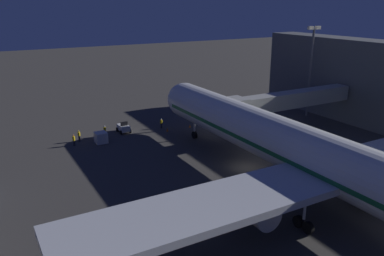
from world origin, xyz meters
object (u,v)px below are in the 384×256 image
Objects in this scene: baggage_tug_spare at (124,128)px; ground_crew_near_nose_gear at (161,123)px; baggage_container_mid_row at (101,138)px; apron_floodlight_mast at (311,65)px; traffic_cone_nose_port at (190,126)px; ground_crew_marshaller_fwd at (74,140)px; jet_bridge at (282,101)px; traffic_cone_nose_starboard at (167,130)px; ground_crew_by_tug at (105,130)px; ground_crew_walking_aft at (79,135)px; airliner_at_gate at (324,161)px.

ground_crew_near_nose_gear is at bearing 171.04° from baggage_tug_spare.
baggage_container_mid_row is 11.64m from ground_crew_near_nose_gear.
apron_floodlight_mast reaches higher than traffic_cone_nose_port.
apron_floodlight_mast is 9.64× the size of ground_crew_marshaller_fwd.
jet_bridge is 45.81× the size of traffic_cone_nose_starboard.
ground_crew_by_tug is (37.75, -7.32, -8.89)m from apron_floodlight_mast.
ground_crew_by_tug reaches higher than traffic_cone_nose_starboard.
baggage_container_mid_row is 1.10× the size of ground_crew_near_nose_gear.
jet_bridge is 14.22m from apron_floodlight_mast.
ground_crew_near_nose_gear is at bearing -39.39° from jet_bridge.
ground_crew_walking_aft is (14.26, -0.12, 0.04)m from ground_crew_near_nose_gear.
ground_crew_near_nose_gear is 0.96× the size of ground_crew_by_tug.
traffic_cone_nose_starboard is at bearing 164.87° from ground_crew_by_tug.
ground_crew_by_tug reaches higher than ground_crew_near_nose_gear.
ground_crew_near_nose_gear is (15.64, -12.84, -4.77)m from jet_bridge.
ground_crew_near_nose_gear is at bearing 179.52° from ground_crew_walking_aft.
airliner_at_gate is at bearing 118.44° from ground_crew_marshaller_fwd.
jet_bridge is 32.93m from ground_crew_walking_aft.
baggage_tug_spare is at bearing -16.10° from traffic_cone_nose_port.
ground_crew_near_nose_gear is (-6.57, 1.04, 0.17)m from baggage_tug_spare.
baggage_tug_spare is 4.93× the size of traffic_cone_nose_port.
airliner_at_gate reaches higher than ground_crew_walking_aft.
ground_crew_walking_aft reaches higher than ground_crew_marshaller_fwd.
traffic_cone_nose_starboard is (2.20, -32.03, -5.33)m from airliner_at_gate.
jet_bridge is 14.36× the size of ground_crew_marshaller_fwd.
ground_crew_near_nose_gear reaches higher than traffic_cone_nose_starboard.
ground_crew_near_nose_gear is 9.97m from ground_crew_by_tug.
ground_crew_near_nose_gear is (27.80, -6.76, -8.93)m from apron_floodlight_mast.
ground_crew_walking_aft is at bearing -9.02° from traffic_cone_nose_starboard.
ground_crew_by_tug is (25.59, -13.40, -4.73)m from jet_bridge.
airliner_at_gate is 25.17m from jet_bridge.
ground_crew_walking_aft is (16.56, -34.31, -4.62)m from airliner_at_gate.
airliner_at_gate is at bearing 47.08° from apron_floodlight_mast.
ground_crew_near_nose_gear is at bearing -169.22° from baggage_container_mid_row.
airliner_at_gate reaches higher than baggage_container_mid_row.
ground_crew_walking_aft is at bearing 5.83° from ground_crew_by_tug.
jet_bridge is 33.46m from ground_crew_marshaller_fwd.
baggage_tug_spare reaches higher than baggage_container_mid_row.
ground_crew_marshaller_fwd is 1.94m from ground_crew_walking_aft.
ground_crew_walking_aft is 18.91m from traffic_cone_nose_port.
ground_crew_walking_aft is 14.56m from traffic_cone_nose_starboard.
ground_crew_marshaller_fwd is at bearing -10.69° from baggage_container_mid_row.
airliner_at_gate is 37.58× the size of ground_crew_marshaller_fwd.
traffic_cone_nose_port is at bearing -93.93° from airliner_at_gate.
ground_crew_by_tug is (-5.49, -1.98, 0.03)m from ground_crew_marshaller_fwd.
apron_floodlight_mast is 8.92× the size of baggage_container_mid_row.
ground_crew_near_nose_gear is 5.04m from traffic_cone_nose_port.
traffic_cone_nose_port is (-18.76, 2.28, -0.71)m from ground_crew_walking_aft.
traffic_cone_nose_port is (-15.94, -0.02, -0.56)m from baggage_container_mid_row.
baggage_tug_spare is at bearing -75.87° from airliner_at_gate.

